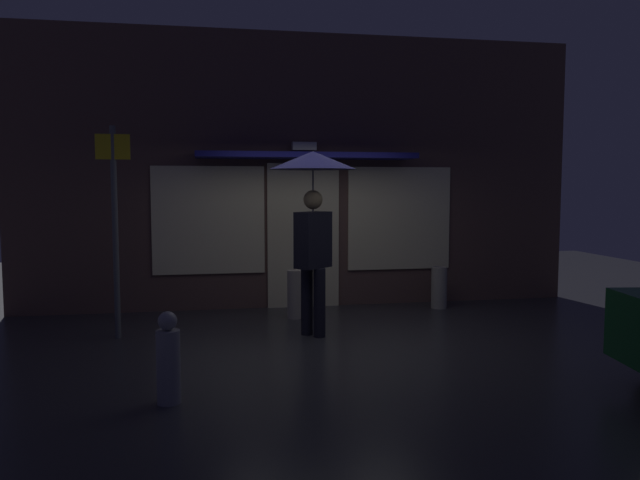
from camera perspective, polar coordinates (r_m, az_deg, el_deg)
name	(u,v)px	position (r m, az deg, el deg)	size (l,w,h in m)	color
ground_plane	(332,341)	(7.57, 1.09, -9.24)	(18.00, 18.00, 0.00)	#2D2D33
building_facade	(302,173)	(9.64, -1.69, 6.16)	(8.62, 1.00, 4.15)	brown
person_with_umbrella	(313,193)	(7.61, -0.64, 4.35)	(1.07, 1.07, 2.28)	black
street_sign_post	(115,220)	(7.89, -18.26, 1.78)	(0.40, 0.07, 2.57)	#595B60
sidewalk_bollard	(295,294)	(8.77, -2.35, -4.99)	(0.20, 0.20, 0.68)	#B2A899
sidewalk_bollard_2	(439,288)	(9.67, 10.84, -4.30)	(0.24, 0.24, 0.63)	#9E998E
fire_hydrant	(168,360)	(5.55, -13.72, -10.66)	(0.20, 0.20, 0.80)	gray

